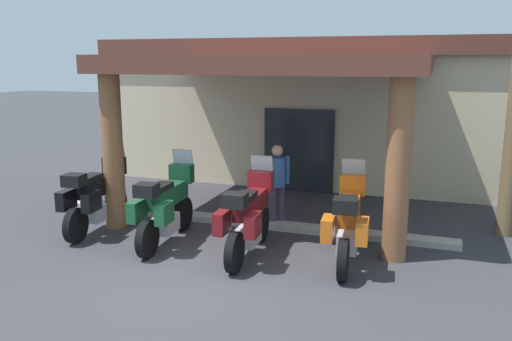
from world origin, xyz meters
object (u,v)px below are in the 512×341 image
Objects in this scene: motorcycle_green at (165,206)px; pedestrian at (277,180)px; motel_building at (325,104)px; motorcycle_maroon at (248,217)px; motorcycle_orange at (348,222)px; motorcycle_black at (96,196)px.

pedestrian is at bearing -48.67° from motorcycle_green.
motel_building reaches higher than motorcycle_maroon.
motorcycle_maroon is at bearing 93.75° from motorcycle_orange.
motorcycle_green is 1.00× the size of motorcycle_maroon.
motorcycle_orange is (2.10, -7.64, -1.28)m from motel_building.
motorcycle_green is 1.33× the size of pedestrian.
motorcycle_black is 1.33× the size of pedestrian.
motel_building reaches higher than motorcycle_green.
pedestrian is at bearing -2.14° from motorcycle_maroon.
motorcycle_black is at bearing 84.28° from motorcycle_orange.
pedestrian is at bearing -72.02° from motorcycle_black.
motel_building reaches higher than pedestrian.
pedestrian reaches higher than motorcycle_black.
motorcycle_maroon is (1.65, -0.10, 0.00)m from motorcycle_green.
motel_building is at bearing -26.59° from motorcycle_black.
pedestrian is (1.60, 1.66, 0.26)m from motorcycle_green.
motorcycle_green is 2.32m from pedestrian.
motel_building is 8.02m from motorcycle_maroon.
motorcycle_green is 3.30m from motorcycle_orange.
motorcycle_green is 1.00× the size of motorcycle_orange.
motorcycle_black is at bearing 78.46° from motorcycle_green.
pedestrian is (-0.04, 1.76, 0.26)m from motorcycle_maroon.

